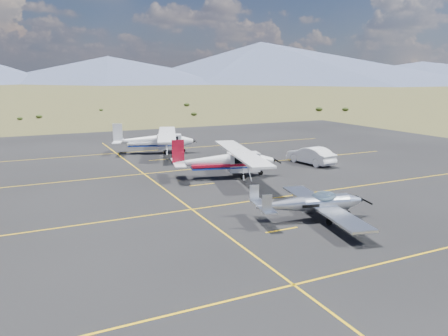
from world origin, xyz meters
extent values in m
plane|color=#383D1C|center=(0.00, 0.00, 0.00)|extent=(1600.00, 1600.00, 0.00)
cube|color=black|center=(0.00, 7.00, 0.00)|extent=(72.00, 72.00, 0.02)
cube|color=silver|center=(0.23, -2.84, 0.74)|extent=(3.21, 9.04, 0.12)
ellipsoid|color=#99BFD8|center=(0.23, -2.84, 1.22)|extent=(1.78, 1.24, 0.81)
cube|color=silver|center=(-3.37, -2.11, 1.02)|extent=(1.28, 3.06, 0.06)
cube|color=silver|center=(-3.74, -3.15, 1.47)|extent=(0.55, 0.17, 0.99)
cube|color=silver|center=(-3.30, -1.01, 1.47)|extent=(0.55, 0.17, 0.99)
cylinder|color=black|center=(1.78, -3.16, 0.18)|extent=(0.35, 0.16, 0.34)
cylinder|color=black|center=(-0.21, -3.97, 0.21)|extent=(0.41, 0.19, 0.40)
cylinder|color=black|center=(0.27, -1.64, 0.21)|extent=(0.41, 0.19, 0.40)
cube|color=silver|center=(1.14, 8.64, 1.20)|extent=(2.72, 1.83, 1.53)
cube|color=silver|center=(0.92, 8.69, 1.99)|extent=(4.50, 12.55, 0.16)
cube|color=black|center=(1.14, 8.64, 1.52)|extent=(2.07, 1.72, 0.62)
cube|color=#AA0E24|center=(-0.30, 8.97, 1.09)|extent=(5.82, 2.56, 0.20)
cube|color=#AA0E24|center=(-4.05, 9.84, 2.28)|extent=(0.96, 0.29, 1.81)
cube|color=silver|center=(-4.05, 9.84, 1.37)|extent=(1.64, 3.73, 0.07)
cylinder|color=black|center=(2.58, 8.31, 0.21)|extent=(0.42, 0.20, 0.41)
cylinder|color=black|center=(0.54, 7.56, 0.26)|extent=(0.52, 0.26, 0.50)
cylinder|color=black|center=(1.08, 9.88, 0.26)|extent=(0.52, 0.26, 0.50)
cube|color=white|center=(-0.76, 21.86, 1.20)|extent=(2.79, 2.03, 1.54)
cube|color=white|center=(-0.97, 21.93, 2.00)|extent=(5.61, 12.43, 0.16)
cube|color=black|center=(-0.76, 21.86, 1.52)|extent=(2.15, 1.86, 0.63)
cube|color=white|center=(-2.16, 22.33, 1.09)|extent=(5.82, 3.05, 0.20)
cube|color=white|center=(-5.83, 23.54, 2.28)|extent=(0.94, 0.38, 1.82)
cube|color=white|center=(-5.83, 23.54, 1.37)|extent=(1.95, 3.72, 0.07)
cylinder|color=black|center=(0.65, 21.40, 0.21)|extent=(0.42, 0.24, 0.41)
cylinder|color=black|center=(-1.46, 20.84, 0.26)|extent=(0.52, 0.30, 0.50)
cylinder|color=black|center=(-0.71, 23.10, 0.26)|extent=(0.52, 0.30, 0.50)
imported|color=white|center=(9.18, 10.42, 0.82)|extent=(2.41, 5.14, 1.63)
camera|label=1|loc=(-15.33, -22.14, 8.11)|focal=35.00mm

